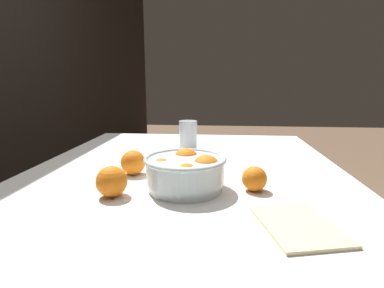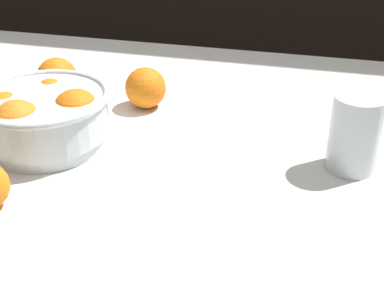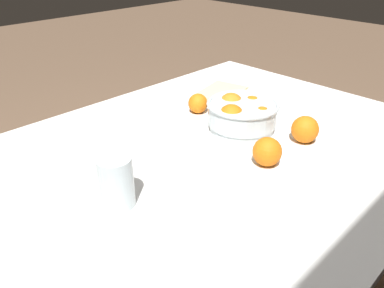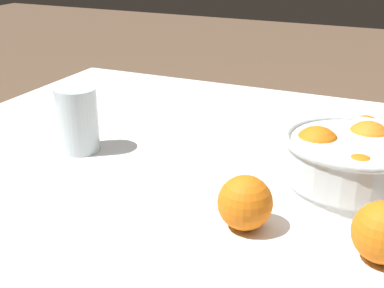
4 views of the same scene
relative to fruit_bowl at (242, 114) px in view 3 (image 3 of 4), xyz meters
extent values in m
cube|color=white|center=(0.15, 0.02, -0.07)|extent=(1.42, 1.07, 0.03)
cylinder|color=#936B47|center=(-0.49, -0.45, -0.44)|extent=(0.05, 0.05, 0.71)
cylinder|color=silver|center=(0.00, 0.00, -0.04)|extent=(0.21, 0.21, 0.02)
cylinder|color=silver|center=(0.00, 0.00, 0.00)|extent=(0.22, 0.22, 0.07)
torus|color=silver|center=(0.00, 0.00, 0.03)|extent=(0.23, 0.23, 0.01)
sphere|color=orange|center=(0.06, 0.01, 0.01)|extent=(0.08, 0.08, 0.08)
sphere|color=orange|center=(-0.02, 0.07, 0.00)|extent=(0.07, 0.07, 0.07)
sphere|color=orange|center=(-0.06, -0.01, 0.00)|extent=(0.07, 0.07, 0.07)
sphere|color=orange|center=(-0.01, -0.06, 0.01)|extent=(0.08, 0.08, 0.08)
cylinder|color=#F4A314|center=(0.51, 0.04, -0.01)|extent=(0.07, 0.07, 0.08)
cylinder|color=silver|center=(0.51, 0.04, 0.01)|extent=(0.08, 0.08, 0.12)
sphere|color=orange|center=(0.12, 0.18, -0.01)|extent=(0.08, 0.08, 0.08)
sphere|color=orange|center=(-0.07, 0.19, -0.01)|extent=(0.08, 0.08, 0.08)
sphere|color=orange|center=(0.01, -0.19, -0.02)|extent=(0.07, 0.07, 0.07)
cube|color=beige|center=(-0.20, -0.26, -0.05)|extent=(0.23, 0.19, 0.01)
camera|label=1|loc=(-0.79, -0.09, 0.25)|focal=28.00mm
camera|label=2|loc=(0.44, -0.72, 0.40)|focal=50.00mm
camera|label=3|loc=(0.88, 0.66, 0.49)|focal=35.00mm
camera|label=4|loc=(-0.09, 0.83, 0.35)|focal=50.00mm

